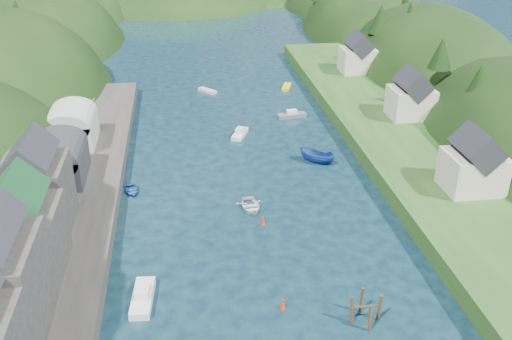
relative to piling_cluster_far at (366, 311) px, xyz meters
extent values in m
plane|color=black|center=(-6.96, 47.80, -1.23)|extent=(600.00, 600.00, 0.00)
ellipsoid|color=black|center=(-51.96, 72.80, -10.33)|extent=(44.00, 75.56, 52.00)
ellipsoid|color=black|center=(-51.96, 115.80, -9.67)|extent=(44.00, 75.56, 48.19)
ellipsoid|color=black|center=(-51.96, 157.80, -8.06)|extent=(44.00, 75.56, 39.00)
ellipsoid|color=black|center=(38.04, 72.80, -9.63)|extent=(36.00, 75.56, 48.00)
ellipsoid|color=black|center=(38.04, 115.80, -9.02)|extent=(36.00, 75.56, 44.49)
ellipsoid|color=black|center=(38.04, 157.80, -7.53)|extent=(36.00, 75.56, 36.00)
ellipsoid|color=black|center=(-16.96, 167.80, -11.23)|extent=(80.00, 60.00, 44.00)
ellipsoid|color=black|center=(11.04, 177.80, -13.23)|extent=(70.00, 56.00, 36.00)
cone|color=black|center=(-46.55, 62.63, 11.61)|extent=(4.73, 4.73, 6.15)
cone|color=black|center=(-48.17, 74.68, 11.94)|extent=(4.34, 4.34, 7.14)
cone|color=black|center=(-45.05, 78.05, 7.49)|extent=(5.28, 5.28, 5.76)
cone|color=black|center=(-50.77, 92.38, 11.08)|extent=(4.77, 4.77, 6.55)
cone|color=black|center=(-43.53, 99.00, 7.14)|extent=(4.07, 4.07, 4.76)
cone|color=black|center=(-47.30, 117.79, 8.46)|extent=(4.56, 4.56, 7.96)
cone|color=black|center=(-49.21, 122.75, 6.79)|extent=(4.75, 4.75, 5.37)
cone|color=black|center=(28.73, 37.20, 8.92)|extent=(5.29, 5.29, 7.05)
cone|color=black|center=(28.03, 49.58, 10.92)|extent=(4.07, 4.07, 5.33)
cone|color=black|center=(33.30, 59.16, 7.02)|extent=(3.40, 3.40, 5.97)
cone|color=black|center=(32.22, 74.83, 10.53)|extent=(4.94, 4.94, 9.46)
cone|color=black|center=(27.43, 78.86, 10.75)|extent=(5.25, 5.25, 5.87)
cone|color=black|center=(36.99, 89.77, 11.97)|extent=(3.36, 3.36, 9.48)
cone|color=black|center=(36.19, 105.64, 9.40)|extent=(4.57, 4.57, 6.96)
cone|color=black|center=(33.53, 115.70, 7.52)|extent=(3.59, 3.59, 5.63)
cube|color=#2D2B28|center=(-30.96, 17.80, -0.23)|extent=(12.00, 110.00, 2.00)
cube|color=#2D2B28|center=(-32.96, 9.80, 4.27)|extent=(8.00, 9.00, 7.00)
cube|color=#1E592D|center=(-32.96, 9.80, 8.73)|extent=(5.88, 9.36, 5.88)
cube|color=#2D2B28|center=(-32.96, 18.80, 4.77)|extent=(7.00, 8.00, 8.00)
cube|color=black|center=(-32.96, 18.80, 9.61)|extent=(5.15, 8.32, 5.15)
cube|color=#2D2D30|center=(-32.96, 30.80, 2.77)|extent=(7.00, 9.00, 4.00)
cylinder|color=#2D2D30|center=(-32.96, 30.80, 4.77)|extent=(7.00, 9.00, 7.00)
cube|color=#B2B2A8|center=(-32.96, 42.80, 2.77)|extent=(7.00, 9.00, 4.00)
cylinder|color=#B2B2A8|center=(-32.96, 42.80, 4.77)|extent=(7.00, 9.00, 7.00)
cube|color=#234719|center=(18.04, 37.80, -0.03)|extent=(16.00, 120.00, 2.40)
cube|color=beige|center=(20.04, 19.80, 3.67)|extent=(7.00, 6.00, 5.00)
cube|color=black|center=(20.04, 19.80, 7.01)|extent=(5.15, 6.24, 5.15)
cube|color=beige|center=(22.04, 45.80, 3.67)|extent=(7.00, 6.00, 5.00)
cube|color=black|center=(22.04, 45.80, 7.01)|extent=(5.15, 6.24, 5.15)
cube|color=beige|center=(21.04, 72.80, 3.67)|extent=(7.00, 6.00, 5.00)
cube|color=black|center=(21.04, 72.80, 7.01)|extent=(5.15, 6.24, 5.15)
cylinder|color=#382314|center=(1.34, 0.00, -0.03)|extent=(0.32, 0.32, 3.60)
cylinder|color=#382314|center=(0.00, 1.34, -0.03)|extent=(0.32, 0.32, 3.60)
cylinder|color=#382314|center=(-1.34, 0.00, -0.03)|extent=(0.32, 0.32, 3.60)
cylinder|color=#382314|center=(0.00, -1.34, -0.03)|extent=(0.32, 0.32, 3.60)
cylinder|color=#382314|center=(0.00, 0.00, 0.57)|extent=(3.22, 0.16, 0.16)
cone|color=#AC1F0D|center=(-7.42, 2.98, -0.78)|extent=(0.70, 0.70, 0.90)
sphere|color=#AC1F0D|center=(-7.42, 2.98, -0.28)|extent=(0.30, 0.30, 0.30)
cone|color=#AC1F0D|center=(-7.06, 18.72, -0.78)|extent=(0.70, 0.70, 0.90)
sphere|color=#AC1F0D|center=(-7.06, 18.72, -0.28)|extent=(0.30, 0.30, 0.30)
cube|color=#565D62|center=(3.48, 54.29, -0.91)|extent=(5.32, 2.30, 0.72)
cube|color=silver|center=(3.48, 54.29, -0.16)|extent=(1.93, 1.40, 0.70)
cube|color=silver|center=(-6.78, 46.98, -0.92)|extent=(3.42, 5.25, 0.70)
cube|color=silver|center=(-6.78, 46.98, -0.18)|extent=(1.73, 2.06, 0.70)
cube|color=gold|center=(5.65, 70.91, -0.95)|extent=(2.85, 4.67, 0.62)
cube|color=silver|center=(-21.16, 5.92, -0.86)|extent=(2.45, 6.11, 0.84)
cube|color=silver|center=(-21.16, 5.92, -0.05)|extent=(1.54, 2.19, 0.70)
imported|color=#1B3F96|center=(3.54, 35.02, -0.30)|extent=(5.82, 4.95, 2.17)
imported|color=#1B3996|center=(-23.60, 29.40, -0.99)|extent=(3.52, 4.34, 0.79)
cube|color=silver|center=(-10.79, 70.67, -0.96)|extent=(3.85, 4.20, 0.60)
imported|color=silver|center=(-8.05, 22.74, -0.88)|extent=(3.85, 5.10, 1.00)
camera|label=1|loc=(-16.08, -40.67, 35.96)|focal=40.00mm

